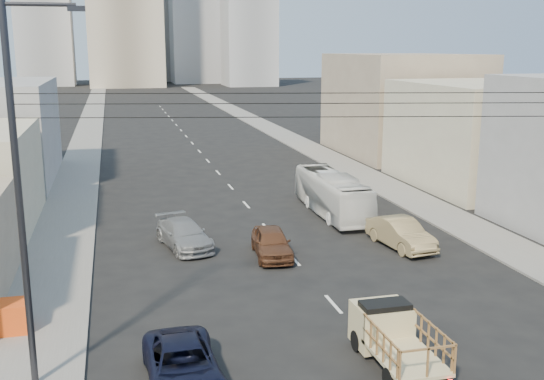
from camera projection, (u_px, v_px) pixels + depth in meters
name	position (u px, v px, depth m)	size (l,w,h in m)	color
sidewalk_left	(89.00, 131.00, 82.76)	(3.50, 180.00, 0.12)	slate
sidewalk_right	(264.00, 125.00, 88.34)	(3.50, 180.00, 0.12)	slate
lane_dashes	(196.00, 147.00, 69.47)	(0.15, 104.00, 0.01)	silver
flatbed_pickup	(395.00, 334.00, 21.58)	(1.95, 4.41, 1.90)	#C6B684
navy_pickup	(183.00, 366.00, 20.28)	(2.29, 4.96, 1.38)	black
city_bus	(332.00, 194.00, 41.17)	(2.28, 9.74, 2.71)	white
sedan_brown	(272.00, 242.00, 32.88)	(1.79, 4.45, 1.52)	#57311E
sedan_tan	(401.00, 233.00, 34.36)	(1.69, 4.83, 1.59)	#917D54
sedan_grey	(184.00, 234.00, 34.41)	(2.05, 5.04, 1.46)	gray
streetlamp_left	(22.00, 190.00, 18.98)	(2.36, 0.25, 12.00)	#2D2D33
overhead_wires	(413.00, 104.00, 18.77)	(23.01, 5.02, 0.72)	black
crate_stack	(5.00, 317.00, 23.92)	(1.80, 1.20, 1.14)	#F75117
bldg_right_mid	(485.00, 134.00, 49.57)	(11.00, 14.00, 8.00)	#BCB197
bldg_right_far	(402.00, 104.00, 64.62)	(12.00, 16.00, 10.00)	gray
midrise_ne	(197.00, 16.00, 194.32)	(16.00, 16.00, 40.00)	#989AA0
midrise_nw	(44.00, 25.00, 179.78)	(15.00, 15.00, 34.00)	#989AA0
midrise_back	(153.00, 12.00, 205.22)	(18.00, 18.00, 44.00)	gray
midrise_east	(249.00, 36.00, 179.55)	(14.00, 14.00, 28.00)	#989AA0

